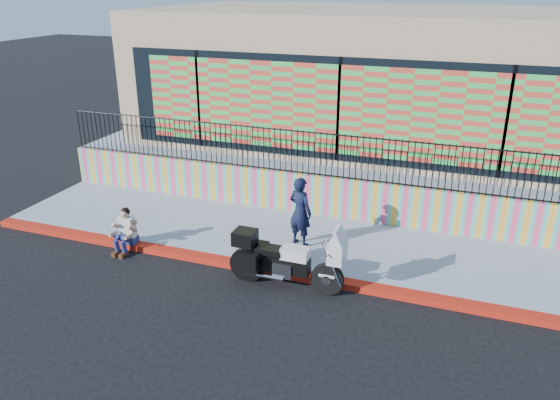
% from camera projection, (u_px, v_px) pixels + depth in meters
% --- Properties ---
extents(ground, '(90.00, 90.00, 0.00)m').
position_uv_depth(ground, '(287.00, 276.00, 12.07)').
color(ground, black).
rests_on(ground, ground).
extents(red_curb, '(16.00, 0.30, 0.15)m').
position_uv_depth(red_curb, '(287.00, 273.00, 12.04)').
color(red_curb, '#B30C0F').
rests_on(red_curb, ground).
extents(sidewalk, '(16.00, 3.00, 0.15)m').
position_uv_depth(sidewalk, '(309.00, 242.00, 13.48)').
color(sidewalk, gray).
rests_on(sidewalk, ground).
extents(mural_wall, '(16.00, 0.20, 1.10)m').
position_uv_depth(mural_wall, '(327.00, 196.00, 14.64)').
color(mural_wall, '#F64070').
rests_on(mural_wall, sidewalk).
extents(metal_fence, '(15.80, 0.04, 1.20)m').
position_uv_depth(metal_fence, '(329.00, 155.00, 14.20)').
color(metal_fence, black).
rests_on(metal_fence, mural_wall).
extents(elevated_platform, '(16.00, 10.00, 1.25)m').
position_uv_depth(elevated_platform, '(366.00, 148.00, 19.10)').
color(elevated_platform, gray).
rests_on(elevated_platform, ground).
extents(storefront_building, '(14.00, 8.06, 4.00)m').
position_uv_depth(storefront_building, '(369.00, 73.00, 17.93)').
color(storefront_building, tan).
rests_on(storefront_building, elevated_platform).
extents(police_motorcycle, '(2.48, 0.82, 1.54)m').
position_uv_depth(police_motorcycle, '(284.00, 259.00, 11.46)').
color(police_motorcycle, black).
rests_on(police_motorcycle, ground).
extents(police_officer, '(0.73, 0.60, 1.71)m').
position_uv_depth(police_officer, '(300.00, 212.00, 12.89)').
color(police_officer, black).
rests_on(police_officer, sidewalk).
extents(seated_man, '(0.54, 0.71, 1.06)m').
position_uv_depth(seated_man, '(124.00, 235.00, 13.01)').
color(seated_man, navy).
rests_on(seated_man, ground).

